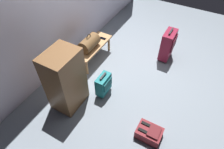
{
  "coord_description": "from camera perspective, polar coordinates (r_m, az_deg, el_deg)",
  "views": [
    {
      "loc": [
        -2.75,
        -0.84,
        2.83
      ],
      "look_at": [
        -0.59,
        0.37,
        0.25
      ],
      "focal_mm": 30.79,
      "sensor_mm": 36.0,
      "label": 1
    }
  ],
  "objects": [
    {
      "name": "duffel_bag_brown",
      "position": [
        3.9,
        -6.78,
        9.25
      ],
      "size": [
        0.44,
        0.26,
        0.34
      ],
      "color": "brown",
      "rests_on": "bench"
    },
    {
      "name": "bench",
      "position": [
        4.08,
        -5.67,
        7.98
      ],
      "size": [
        1.0,
        0.36,
        0.38
      ],
      "color": "#A87A4C",
      "rests_on": "ground"
    },
    {
      "name": "side_cabinet",
      "position": [
        3.16,
        -13.69,
        -1.7
      ],
      "size": [
        0.56,
        0.44,
        1.1
      ],
      "color": "brown",
      "rests_on": "ground"
    },
    {
      "name": "ground_plane",
      "position": [
        4.03,
        8.63,
        0.96
      ],
      "size": [
        6.6,
        6.6,
        0.0
      ],
      "primitive_type": "plane",
      "color": "slate"
    },
    {
      "name": "cell_phone",
      "position": [
        4.22,
        -2.77,
        10.68
      ],
      "size": [
        0.07,
        0.14,
        0.01
      ],
      "color": "black",
      "rests_on": "bench"
    },
    {
      "name": "suitcase_small_teal",
      "position": [
        3.43,
        -2.51,
        -2.89
      ],
      "size": [
        0.32,
        0.19,
        0.46
      ],
      "color": "#14666B",
      "rests_on": "ground"
    },
    {
      "name": "backpack_maroon",
      "position": [
        3.12,
        11.02,
        -16.64
      ],
      "size": [
        0.28,
        0.38,
        0.21
      ],
      "color": "maroon",
      "rests_on": "ground"
    },
    {
      "name": "suitcase_upright_burgundy",
      "position": [
        4.24,
        16.24,
        8.5
      ],
      "size": [
        0.42,
        0.23,
        0.7
      ],
      "color": "maroon",
      "rests_on": "ground"
    }
  ]
}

